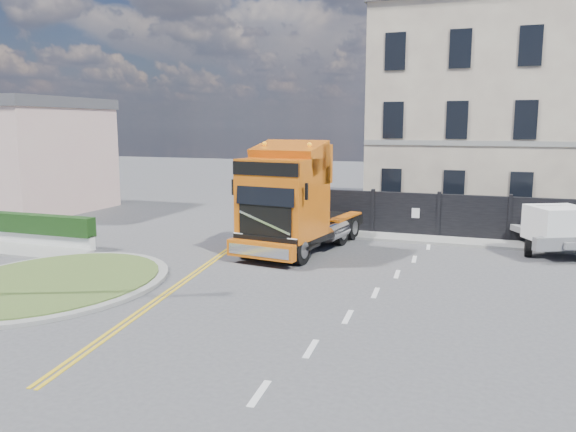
% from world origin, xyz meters
% --- Properties ---
extents(ground, '(120.00, 120.00, 0.00)m').
position_xyz_m(ground, '(0.00, 0.00, 0.00)').
color(ground, '#424244').
rests_on(ground, ground).
extents(traffic_island, '(6.80, 6.80, 0.17)m').
position_xyz_m(traffic_island, '(-7.00, -3.00, 0.08)').
color(traffic_island, gray).
rests_on(traffic_island, ground).
extents(hedge_wall, '(8.00, 0.55, 1.35)m').
position_xyz_m(hedge_wall, '(-13.00, 1.50, 0.74)').
color(hedge_wall, silver).
rests_on(hedge_wall, ground).
extents(seaside_bldg_pink, '(8.00, 8.00, 6.00)m').
position_xyz_m(seaside_bldg_pink, '(-20.00, 9.00, 3.00)').
color(seaside_bldg_pink, beige).
rests_on(seaside_bldg_pink, ground).
extents(hoarding_fence, '(18.80, 0.25, 2.00)m').
position_xyz_m(hoarding_fence, '(6.55, 9.00, 1.00)').
color(hoarding_fence, black).
rests_on(hoarding_fence, ground).
extents(georgian_building, '(12.30, 10.30, 12.80)m').
position_xyz_m(georgian_building, '(6.00, 16.50, 5.77)').
color(georgian_building, beige).
rests_on(georgian_building, ground).
extents(pavement_far, '(20.00, 1.60, 0.12)m').
position_xyz_m(pavement_far, '(6.00, 8.10, 0.06)').
color(pavement_far, gray).
rests_on(pavement_far, ground).
extents(truck, '(3.65, 7.51, 4.32)m').
position_xyz_m(truck, '(-1.26, 3.85, 1.94)').
color(truck, black).
rests_on(truck, ground).
extents(flatbed_pickup, '(3.86, 5.34, 2.02)m').
position_xyz_m(flatbed_pickup, '(8.60, 6.92, 1.09)').
color(flatbed_pickup, slate).
rests_on(flatbed_pickup, ground).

